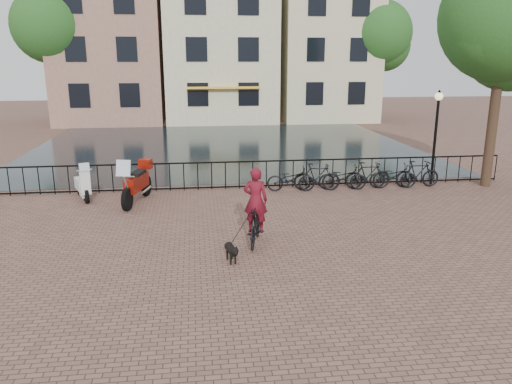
{
  "coord_description": "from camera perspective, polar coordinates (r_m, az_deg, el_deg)",
  "views": [
    {
      "loc": [
        -1.56,
        -9.64,
        4.63
      ],
      "look_at": [
        0.0,
        3.0,
        1.2
      ],
      "focal_mm": 35.0,
      "sensor_mm": 36.0,
      "label": 1
    }
  ],
  "objects": [
    {
      "name": "scooter",
      "position": [
        17.76,
        -19.31,
        1.41
      ],
      "size": [
        0.97,
        1.55,
        1.39
      ],
      "rotation": [
        0.0,
        0.0,
        0.39
      ],
      "color": "white",
      "rests_on": "ground"
    },
    {
      "name": "lamp_post",
      "position": [
        19.47,
        19.94,
        7.53
      ],
      "size": [
        0.3,
        0.3,
        3.45
      ],
      "color": "black",
      "rests_on": "ground"
    },
    {
      "name": "canal_house_right",
      "position": [
        40.95,
        7.55,
        17.76
      ],
      "size": [
        7.0,
        9.0,
        13.3
      ],
      "color": "beige",
      "rests_on": "ground"
    },
    {
      "name": "railing",
      "position": [
        18.18,
        -1.93,
        1.94
      ],
      "size": [
        20.0,
        0.05,
        1.02
      ],
      "color": "black",
      "rests_on": "ground"
    },
    {
      "name": "parked_bike_4",
      "position": [
        18.95,
        15.36,
        1.78
      ],
      "size": [
        1.77,
        0.78,
        0.9
      ],
      "primitive_type": "imported",
      "rotation": [
        0.0,
        0.0,
        1.46
      ],
      "color": "black",
      "rests_on": "ground"
    },
    {
      "name": "tree_near_right",
      "position": [
        20.12,
        26.63,
        17.39
      ],
      "size": [
        4.48,
        4.48,
        8.24
      ],
      "color": "black",
      "rests_on": "ground"
    },
    {
      "name": "tree_far_right",
      "position": [
        39.11,
        13.88,
        17.17
      ],
      "size": [
        4.76,
        4.76,
        8.76
      ],
      "color": "black",
      "rests_on": "ground"
    },
    {
      "name": "cyclist",
      "position": [
        12.64,
        -0.05,
        -2.14
      ],
      "size": [
        0.89,
        1.78,
        2.34
      ],
      "rotation": [
        0.0,
        0.0,
        2.89
      ],
      "color": "black",
      "rests_on": "ground"
    },
    {
      "name": "canal_house_left",
      "position": [
        40.12,
        -16.28,
        17.02
      ],
      "size": [
        7.5,
        9.0,
        12.8
      ],
      "color": "#8E5E52",
      "rests_on": "ground"
    },
    {
      "name": "parked_bike_1",
      "position": [
        18.06,
        6.97,
        1.73
      ],
      "size": [
        1.71,
        0.69,
        1.0
      ],
      "primitive_type": "imported",
      "rotation": [
        0.0,
        0.0,
        1.44
      ],
      "color": "black",
      "rests_on": "ground"
    },
    {
      "name": "motorcycle",
      "position": [
        16.75,
        -13.52,
        1.55
      ],
      "size": [
        1.1,
        2.41,
        1.67
      ],
      "rotation": [
        0.0,
        0.0,
        -0.24
      ],
      "color": "maroon",
      "rests_on": "ground"
    },
    {
      "name": "parked_bike_0",
      "position": [
        17.86,
        4.0,
        1.5
      ],
      "size": [
        1.77,
        0.77,
        0.9
      ],
      "primitive_type": "imported",
      "rotation": [
        0.0,
        0.0,
        1.47
      ],
      "color": "black",
      "rests_on": "ground"
    },
    {
      "name": "parked_bike_3",
      "position": [
        18.6,
        12.66,
        1.87
      ],
      "size": [
        1.67,
        0.49,
        1.0
      ],
      "primitive_type": "imported",
      "rotation": [
        0.0,
        0.0,
        1.56
      ],
      "color": "black",
      "rests_on": "ground"
    },
    {
      "name": "tree_far_left",
      "position": [
        37.9,
        -22.51,
        17.15
      ],
      "size": [
        5.04,
        5.04,
        9.27
      ],
      "color": "black",
      "rests_on": "ground"
    },
    {
      "name": "ground",
      "position": [
        10.81,
        1.98,
        -10.3
      ],
      "size": [
        100.0,
        100.0,
        0.0
      ],
      "primitive_type": "plane",
      "color": "brown",
      "rests_on": "ground"
    },
    {
      "name": "parked_bike_5",
      "position": [
        19.32,
        17.98,
        1.98
      ],
      "size": [
        1.67,
        0.5,
        1.0
      ],
      "primitive_type": "imported",
      "rotation": [
        0.0,
        0.0,
        1.59
      ],
      "color": "black",
      "rests_on": "ground"
    },
    {
      "name": "canal_house_mid",
      "position": [
        39.71,
        -4.25,
        16.85
      ],
      "size": [
        8.0,
        9.5,
        11.8
      ],
      "color": "#C2BF93",
      "rests_on": "ground"
    },
    {
      "name": "canal_water",
      "position": [
        27.38,
        -3.69,
        5.3
      ],
      "size": [
        20.0,
        20.0,
        0.0
      ],
      "primitive_type": "plane",
      "color": "black",
      "rests_on": "ground"
    },
    {
      "name": "dog",
      "position": [
        11.75,
        -2.85,
        -6.85
      ],
      "size": [
        0.37,
        0.76,
        0.49
      ],
      "rotation": [
        0.0,
        0.0,
        0.19
      ],
      "color": "black",
      "rests_on": "ground"
    },
    {
      "name": "parked_bike_2",
      "position": [
        18.32,
        9.85,
        1.65
      ],
      "size": [
        1.78,
        0.83,
        0.9
      ],
      "primitive_type": "imported",
      "rotation": [
        0.0,
        0.0,
        1.43
      ],
      "color": "black",
      "rests_on": "ground"
    }
  ]
}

